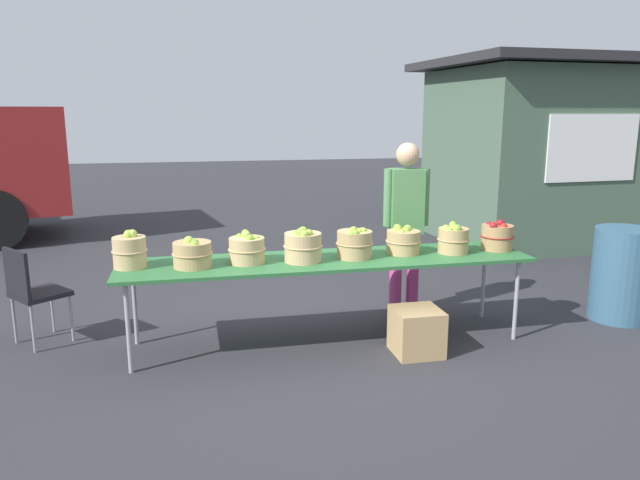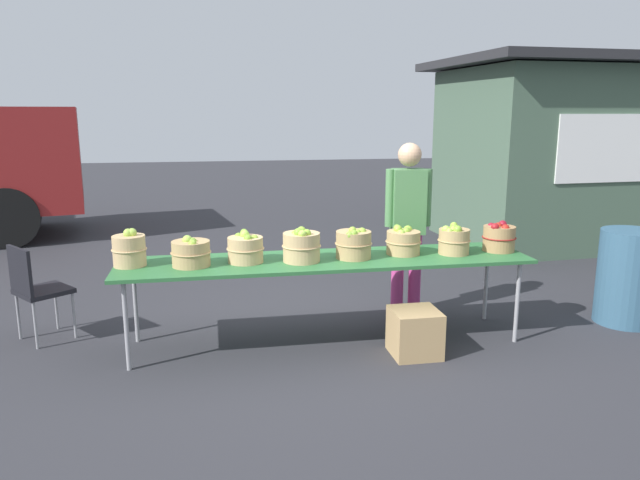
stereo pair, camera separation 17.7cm
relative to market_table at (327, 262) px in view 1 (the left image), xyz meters
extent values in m
plane|color=#2D2D33|center=(0.00, 0.00, -0.72)|extent=(40.00, 40.00, 0.00)
cube|color=#2D6B38|center=(0.00, 0.00, 0.02)|extent=(3.50, 0.76, 0.03)
cylinder|color=#99999E|center=(-1.63, -0.30, -0.36)|extent=(0.04, 0.04, 0.72)
cylinder|color=#99999E|center=(1.63, -0.30, -0.36)|extent=(0.04, 0.04, 0.72)
cylinder|color=#99999E|center=(-1.63, 0.30, -0.36)|extent=(0.04, 0.04, 0.72)
cylinder|color=#99999E|center=(1.63, 0.30, -0.36)|extent=(0.04, 0.04, 0.72)
cylinder|color=tan|center=(-1.62, 0.06, 0.16)|extent=(0.26, 0.26, 0.25)
torus|color=tan|center=(-1.62, 0.06, 0.17)|extent=(0.28, 0.28, 0.01)
sphere|color=#7AA833|center=(-1.61, 0.06, 0.29)|extent=(0.08, 0.08, 0.08)
sphere|color=#8CB738|center=(-1.62, 0.06, 0.29)|extent=(0.07, 0.07, 0.07)
sphere|color=#9EC647|center=(-1.59, 0.06, 0.31)|extent=(0.07, 0.07, 0.07)
sphere|color=#9EC647|center=(-1.62, 0.05, 0.30)|extent=(0.07, 0.07, 0.07)
cylinder|color=tan|center=(-1.13, -0.04, 0.13)|extent=(0.31, 0.31, 0.21)
torus|color=tan|center=(-1.13, -0.04, 0.14)|extent=(0.33, 0.33, 0.01)
sphere|color=#9EC647|center=(-1.14, -0.02, 0.24)|extent=(0.08, 0.08, 0.08)
sphere|color=#7AA833|center=(-1.11, -0.04, 0.23)|extent=(0.08, 0.08, 0.08)
sphere|color=#9EC647|center=(-1.15, -0.03, 0.25)|extent=(0.08, 0.08, 0.08)
sphere|color=#8CB738|center=(-1.11, -0.13, 0.23)|extent=(0.07, 0.07, 0.07)
cylinder|color=tan|center=(-0.68, 0.01, 0.14)|extent=(0.29, 0.29, 0.21)
torus|color=tan|center=(-0.68, 0.01, 0.15)|extent=(0.31, 0.31, 0.01)
sphere|color=#8CB738|center=(-0.61, -0.02, 0.23)|extent=(0.07, 0.07, 0.07)
sphere|color=#9EC647|center=(-0.68, 0.05, 0.24)|extent=(0.07, 0.07, 0.07)
sphere|color=#7AA833|center=(-0.69, 0.08, 0.27)|extent=(0.07, 0.07, 0.07)
sphere|color=#9EC647|center=(-0.68, 0.05, 0.26)|extent=(0.08, 0.08, 0.08)
sphere|color=#7AA833|center=(-0.67, -0.06, 0.25)|extent=(0.07, 0.07, 0.07)
sphere|color=#7AA833|center=(-0.73, 0.10, 0.23)|extent=(0.07, 0.07, 0.07)
cylinder|color=tan|center=(-0.22, -0.05, 0.15)|extent=(0.31, 0.31, 0.24)
torus|color=tan|center=(-0.22, -0.05, 0.16)|extent=(0.33, 0.33, 0.01)
sphere|color=#8CB738|center=(-0.27, -0.03, 0.26)|extent=(0.07, 0.07, 0.07)
sphere|color=#7AA833|center=(-0.25, -0.11, 0.29)|extent=(0.08, 0.08, 0.08)
sphere|color=#9EC647|center=(-0.23, -0.16, 0.29)|extent=(0.07, 0.07, 0.07)
sphere|color=#8CB738|center=(-0.19, -0.12, 0.28)|extent=(0.07, 0.07, 0.07)
sphere|color=#8CB738|center=(-0.23, 0.00, 0.26)|extent=(0.07, 0.07, 0.07)
sphere|color=#8CB738|center=(-0.22, -0.05, 0.29)|extent=(0.08, 0.08, 0.08)
cylinder|color=tan|center=(0.23, -0.02, 0.15)|extent=(0.30, 0.30, 0.23)
torus|color=tan|center=(0.23, -0.02, 0.16)|extent=(0.32, 0.32, 0.01)
sphere|color=#7AA833|center=(0.21, -0.12, 0.26)|extent=(0.06, 0.06, 0.06)
sphere|color=#8CB738|center=(0.30, -0.02, 0.26)|extent=(0.08, 0.08, 0.08)
sphere|color=#8CB738|center=(0.22, -0.03, 0.28)|extent=(0.07, 0.07, 0.07)
sphere|color=#8CB738|center=(0.26, -0.04, 0.25)|extent=(0.07, 0.07, 0.07)
sphere|color=#7AA833|center=(0.18, -0.12, 0.25)|extent=(0.07, 0.07, 0.07)
cylinder|color=tan|center=(0.70, 0.05, 0.13)|extent=(0.29, 0.29, 0.20)
torus|color=tan|center=(0.70, 0.05, 0.14)|extent=(0.31, 0.31, 0.01)
sphere|color=#8CB738|center=(0.76, 0.11, 0.24)|extent=(0.08, 0.08, 0.08)
sphere|color=#7AA833|center=(0.72, 0.05, 0.24)|extent=(0.07, 0.07, 0.07)
sphere|color=#9EC647|center=(0.66, 0.00, 0.22)|extent=(0.08, 0.08, 0.08)
sphere|color=#7AA833|center=(0.66, 0.11, 0.25)|extent=(0.07, 0.07, 0.07)
sphere|color=#8CB738|center=(0.66, 0.08, 0.25)|extent=(0.08, 0.08, 0.08)
cylinder|color=tan|center=(1.14, -0.02, 0.14)|extent=(0.27, 0.27, 0.22)
torus|color=tan|center=(1.14, -0.02, 0.15)|extent=(0.29, 0.29, 0.01)
sphere|color=#9EC647|center=(1.12, -0.05, 0.25)|extent=(0.07, 0.07, 0.07)
sphere|color=#7AA833|center=(1.16, -0.07, 0.25)|extent=(0.07, 0.07, 0.07)
sphere|color=#7AA833|center=(1.14, -0.02, 0.26)|extent=(0.08, 0.08, 0.08)
sphere|color=#7AA833|center=(1.13, -0.10, 0.26)|extent=(0.08, 0.08, 0.08)
sphere|color=#9EC647|center=(1.05, -0.05, 0.26)|extent=(0.08, 0.08, 0.08)
sphere|color=#8CB738|center=(1.17, 0.07, 0.27)|extent=(0.07, 0.07, 0.07)
sphere|color=#9EC647|center=(1.07, -0.08, 0.25)|extent=(0.06, 0.06, 0.06)
cylinder|color=#A87F51|center=(1.58, 0.01, 0.14)|extent=(0.28, 0.28, 0.22)
torus|color=maroon|center=(1.58, 0.01, 0.16)|extent=(0.30, 0.30, 0.01)
sphere|color=maroon|center=(1.63, 0.04, 0.27)|extent=(0.07, 0.07, 0.07)
sphere|color=#B22319|center=(1.58, 0.03, 0.25)|extent=(0.07, 0.07, 0.07)
sphere|color=maroon|center=(1.50, -0.06, 0.27)|extent=(0.07, 0.07, 0.07)
sphere|color=maroon|center=(1.53, 0.08, 0.25)|extent=(0.07, 0.07, 0.07)
sphere|color=#B22319|center=(1.60, -0.07, 0.25)|extent=(0.07, 0.07, 0.07)
cylinder|color=#CC3F8C|center=(1.00, 0.56, -0.30)|extent=(0.12, 0.12, 0.83)
cylinder|color=#CC3F8C|center=(0.82, 0.58, -0.30)|extent=(0.12, 0.12, 0.83)
cube|color=#4C7F4C|center=(0.91, 0.57, 0.42)|extent=(0.33, 0.26, 0.62)
sphere|color=tan|center=(0.91, 0.57, 0.86)|extent=(0.22, 0.22, 0.22)
cylinder|color=#4C7F4C|center=(1.09, 0.55, 0.45)|extent=(0.09, 0.09, 0.55)
cylinder|color=#4C7F4C|center=(0.73, 0.59, 0.45)|extent=(0.09, 0.09, 0.55)
cube|color=maroon|center=(-3.94, 5.47, 0.53)|extent=(2.17, 2.41, 1.60)
cube|color=black|center=(-3.10, 5.64, 0.85)|extent=(0.38, 1.74, 0.80)
cylinder|color=black|center=(-4.28, 6.38, -0.27)|extent=(0.94, 0.45, 0.90)
cube|color=#47604C|center=(4.26, 3.53, 0.58)|extent=(3.11, 2.54, 2.60)
cube|color=#262628|center=(4.26, 3.53, 1.96)|extent=(3.64, 3.07, 0.12)
cube|color=white|center=(4.20, 2.32, 0.78)|extent=(1.40, 0.11, 0.90)
cube|color=black|center=(-2.42, 0.52, -0.28)|extent=(0.56, 0.56, 0.04)
cube|color=black|center=(-2.57, 0.41, -0.06)|extent=(0.27, 0.33, 0.40)
cylinder|color=gray|center=(-2.18, 0.49, -0.51)|extent=(0.02, 0.02, 0.42)
cylinder|color=gray|center=(-2.40, 0.76, -0.51)|extent=(0.02, 0.02, 0.42)
cylinder|color=gray|center=(-2.45, 0.28, -0.51)|extent=(0.02, 0.02, 0.42)
cylinder|color=gray|center=(-2.66, 0.55, -0.51)|extent=(0.02, 0.02, 0.42)
cylinder|color=#335972|center=(2.91, -0.03, -0.27)|extent=(0.57, 0.57, 0.90)
cube|color=tan|center=(0.67, -0.41, -0.53)|extent=(0.38, 0.38, 0.38)
camera|label=1|loc=(-1.12, -4.82, 1.26)|focal=33.53mm
camera|label=2|loc=(-0.95, -4.85, 1.26)|focal=33.53mm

